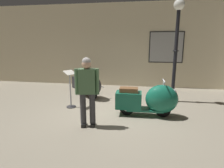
{
  "coord_description": "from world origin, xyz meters",
  "views": [
    {
      "loc": [
        0.95,
        -4.72,
        1.94
      ],
      "look_at": [
        -0.02,
        1.01,
        0.62
      ],
      "focal_mm": 29.67,
      "sensor_mm": 36.0,
      "label": 1
    }
  ],
  "objects_px": {
    "scooter_1": "(151,100)",
    "lamppost": "(176,43)",
    "scooter_0": "(88,85)",
    "info_stanchion": "(70,92)",
    "visitor_0": "(87,88)"
  },
  "relations": [
    {
      "from": "lamppost",
      "to": "scooter_0",
      "type": "bearing_deg",
      "value": 179.59
    },
    {
      "from": "scooter_0",
      "to": "scooter_1",
      "type": "relative_size",
      "value": 0.91
    },
    {
      "from": "lamppost",
      "to": "visitor_0",
      "type": "height_order",
      "value": "lamppost"
    },
    {
      "from": "scooter_0",
      "to": "visitor_0",
      "type": "xyz_separation_m",
      "value": [
        0.68,
        -2.31,
        0.48
      ]
    },
    {
      "from": "scooter_0",
      "to": "info_stanchion",
      "type": "xyz_separation_m",
      "value": [
        -0.22,
        -1.13,
        0.02
      ]
    },
    {
      "from": "scooter_0",
      "to": "lamppost",
      "type": "height_order",
      "value": "lamppost"
    },
    {
      "from": "visitor_0",
      "to": "info_stanchion",
      "type": "height_order",
      "value": "visitor_0"
    },
    {
      "from": "scooter_0",
      "to": "lamppost",
      "type": "bearing_deg",
      "value": 42.66
    },
    {
      "from": "visitor_0",
      "to": "info_stanchion",
      "type": "distance_m",
      "value": 1.55
    },
    {
      "from": "scooter_0",
      "to": "visitor_0",
      "type": "relative_size",
      "value": 0.92
    },
    {
      "from": "scooter_0",
      "to": "info_stanchion",
      "type": "relative_size",
      "value": 1.32
    },
    {
      "from": "visitor_0",
      "to": "info_stanchion",
      "type": "relative_size",
      "value": 1.43
    },
    {
      "from": "lamppost",
      "to": "scooter_1",
      "type": "bearing_deg",
      "value": -117.97
    },
    {
      "from": "scooter_1",
      "to": "info_stanchion",
      "type": "bearing_deg",
      "value": 171.29
    },
    {
      "from": "scooter_1",
      "to": "lamppost",
      "type": "relative_size",
      "value": 0.51
    }
  ]
}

